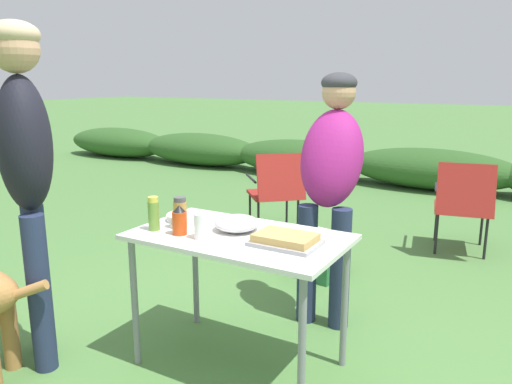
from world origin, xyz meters
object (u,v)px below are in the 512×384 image
(folding_table, at_px, (239,249))
(relish_jar, at_px, (154,214))
(food_tray, at_px, (285,240))
(mixing_bowl, at_px, (237,223))
(cooler_box, at_px, (313,253))
(plate_stack, at_px, (186,217))
(camp_chair_green_behind_table, at_px, (276,189))
(paper_cup_stack, at_px, (202,226))
(hot_sauce_bottle, at_px, (179,221))
(standing_person_in_red_jacket, at_px, (26,158))
(standing_person_in_gray_fleece, at_px, (331,172))
(spice_jar, at_px, (180,213))
(camp_chair_near_hedge, at_px, (463,202))

(folding_table, bearing_deg, relish_jar, -160.29)
(food_tray, relative_size, mixing_bowl, 1.35)
(cooler_box, bearing_deg, plate_stack, -87.70)
(camp_chair_green_behind_table, bearing_deg, paper_cup_stack, -113.57)
(hot_sauce_bottle, bearing_deg, paper_cup_stack, 0.80)
(food_tray, bearing_deg, folding_table, 174.57)
(paper_cup_stack, bearing_deg, standing_person_in_red_jacket, -157.45)
(food_tray, relative_size, cooler_box, 0.60)
(plate_stack, xyz_separation_m, relish_jar, (-0.03, -0.23, 0.07))
(paper_cup_stack, distance_m, camp_chair_green_behind_table, 2.46)
(mixing_bowl, bearing_deg, standing_person_in_gray_fleece, 71.14)
(mixing_bowl, height_order, relish_jar, relish_jar)
(food_tray, distance_m, spice_jar, 0.62)
(folding_table, relative_size, hot_sauce_bottle, 7.10)
(food_tray, relative_size, standing_person_in_red_jacket, 0.18)
(mixing_bowl, height_order, standing_person_in_red_jacket, standing_person_in_red_jacket)
(mixing_bowl, xyz_separation_m, paper_cup_stack, (-0.08, -0.20, 0.02))
(food_tray, bearing_deg, hot_sauce_bottle, -167.85)
(plate_stack, distance_m, hot_sauce_bottle, 0.27)
(folding_table, bearing_deg, camp_chair_green_behind_table, 112.81)
(mixing_bowl, distance_m, standing_person_in_red_jacket, 1.13)
(folding_table, xyz_separation_m, camp_chair_green_behind_table, (-0.91, 2.16, -0.20))
(folding_table, relative_size, standing_person_in_red_jacket, 0.61)
(plate_stack, height_order, spice_jar, spice_jar)
(paper_cup_stack, distance_m, relish_jar, 0.30)
(standing_person_in_gray_fleece, distance_m, camp_chair_near_hedge, 1.87)
(paper_cup_stack, bearing_deg, hot_sauce_bottle, -179.20)
(mixing_bowl, bearing_deg, food_tray, -14.63)
(paper_cup_stack, xyz_separation_m, camp_chair_near_hedge, (0.89, 2.62, -0.34))
(paper_cup_stack, bearing_deg, relish_jar, -177.89)
(mixing_bowl, bearing_deg, plate_stack, 176.76)
(folding_table, relative_size, relish_jar, 6.06)
(hot_sauce_bottle, bearing_deg, spice_jar, 126.23)
(hot_sauce_bottle, bearing_deg, food_tray, 12.15)
(folding_table, xyz_separation_m, relish_jar, (-0.43, -0.15, 0.17))
(folding_table, height_order, standing_person_in_red_jacket, standing_person_in_red_jacket)
(mixing_bowl, distance_m, paper_cup_stack, 0.22)
(folding_table, xyz_separation_m, hot_sauce_bottle, (-0.27, -0.15, 0.15))
(hot_sauce_bottle, distance_m, standing_person_in_red_jacket, 0.84)
(relish_jar, bearing_deg, spice_jar, 43.01)
(spice_jar, height_order, cooler_box, spice_jar)
(paper_cup_stack, bearing_deg, folding_table, 48.39)
(mixing_bowl, relative_size, paper_cup_stack, 1.86)
(folding_table, relative_size, plate_stack, 5.14)
(hot_sauce_bottle, relative_size, standing_person_in_gray_fleece, 0.10)
(spice_jar, distance_m, cooler_box, 1.61)
(plate_stack, bearing_deg, spice_jar, -62.01)
(paper_cup_stack, height_order, standing_person_in_gray_fleece, standing_person_in_gray_fleece)
(plate_stack, xyz_separation_m, paper_cup_stack, (0.28, -0.22, 0.05))
(standing_person_in_gray_fleece, height_order, cooler_box, standing_person_in_gray_fleece)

